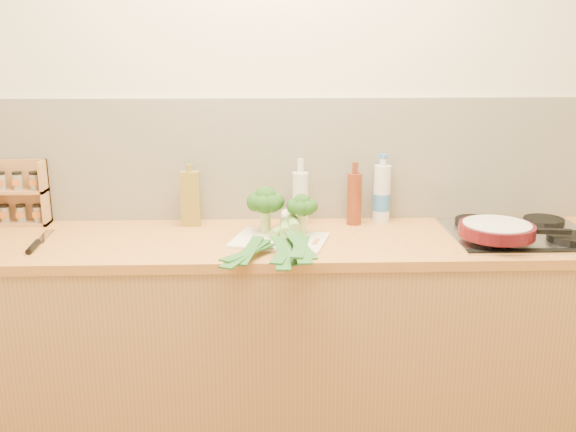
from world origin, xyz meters
name	(u,v)px	position (x,y,z in m)	size (l,w,h in m)	color
room_shell	(272,160)	(0.00, 1.49, 1.17)	(3.50, 3.50, 3.50)	beige
counter	(274,338)	(0.00, 1.20, 0.45)	(3.20, 0.62, 0.90)	#AD8248
gas_hob	(520,232)	(1.02, 1.20, 0.91)	(0.58, 0.50, 0.04)	silver
chopping_board	(280,240)	(0.02, 1.15, 0.91)	(0.36, 0.27, 0.01)	white
broccoli_left	(265,202)	(-0.03, 1.25, 1.04)	(0.16, 0.16, 0.19)	#B2C573
broccoli_right	(302,207)	(0.12, 1.21, 1.03)	(0.13, 0.13, 0.17)	#B2C573
leek_front	(273,235)	(0.00, 1.13, 0.93)	(0.32, 0.64, 0.04)	white
leek_mid	(285,232)	(0.04, 1.11, 0.95)	(0.11, 0.71, 0.04)	white
leek_back	(295,229)	(0.08, 1.10, 0.97)	(0.11, 0.68, 0.04)	white
chefs_knife	(36,244)	(-0.93, 1.12, 0.91)	(0.05, 0.33, 0.02)	silver
skillet	(497,230)	(0.88, 1.08, 0.96)	(0.43, 0.29, 0.05)	#460B12
spice_rack	(21,196)	(-1.10, 1.44, 1.02)	(0.24, 0.09, 0.28)	#AB7649
oil_tin	(190,198)	(-0.36, 1.39, 1.02)	(0.08, 0.05, 0.27)	olive
glass_bottle	(300,197)	(0.12, 1.41, 1.02)	(0.07, 0.07, 0.29)	silver
amber_bottle	(354,198)	(0.35, 1.39, 1.02)	(0.06, 0.06, 0.28)	maroon
water_bottle	(382,195)	(0.48, 1.44, 1.02)	(0.08, 0.08, 0.28)	silver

